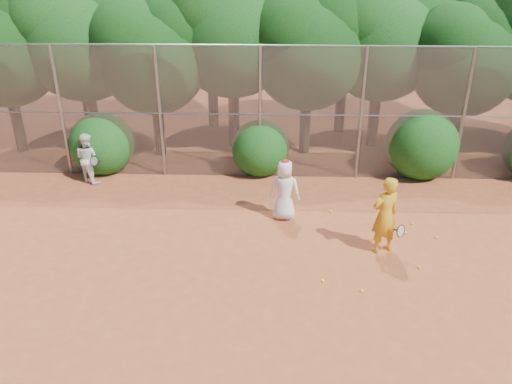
{
  "coord_description": "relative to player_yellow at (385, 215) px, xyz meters",
  "views": [
    {
      "loc": [
        -0.63,
        -8.4,
        6.29
      ],
      "look_at": [
        -1.0,
        2.5,
        1.1
      ],
      "focal_mm": 35.0,
      "sensor_mm": 36.0,
      "label": 1
    }
  ],
  "objects": [
    {
      "name": "ball_4",
      "position": [
        -0.7,
        -1.63,
        -0.9
      ],
      "size": [
        0.07,
        0.07,
        0.07
      ],
      "primitive_type": "sphere",
      "color": "#DBEE2B",
      "rests_on": "ground"
    },
    {
      "name": "bush_1",
      "position": [
        -2.96,
        4.6,
        -0.04
      ],
      "size": [
        1.8,
        1.8,
        1.8
      ],
      "primitive_type": "sphere",
      "color": "#114713",
      "rests_on": "ground"
    },
    {
      "name": "tree_4",
      "position": [
        -1.41,
        6.53,
        2.82
      ],
      "size": [
        4.19,
        3.64,
        5.73
      ],
      "color": "black",
      "rests_on": "ground"
    },
    {
      "name": "ground",
      "position": [
        -1.96,
        -1.7,
        -0.94
      ],
      "size": [
        80.0,
        80.0,
        0.0
      ],
      "primitive_type": "plane",
      "color": "#A54A25",
      "rests_on": "ground"
    },
    {
      "name": "tree_3",
      "position": [
        -3.9,
        7.14,
        3.46
      ],
      "size": [
        4.89,
        4.26,
        6.7
      ],
      "color": "black",
      "rests_on": "ground"
    },
    {
      "name": "tree_9",
      "position": [
        -9.9,
        9.14,
        3.4
      ],
      "size": [
        4.83,
        4.2,
        6.62
      ],
      "color": "black",
      "rests_on": "ground"
    },
    {
      "name": "tree_10",
      "position": [
        -4.9,
        9.34,
        3.69
      ],
      "size": [
        5.15,
        4.48,
        7.06
      ],
      "color": "black",
      "rests_on": "ground"
    },
    {
      "name": "bush_0",
      "position": [
        -7.96,
        4.6,
        0.06
      ],
      "size": [
        2.0,
        2.0,
        2.0
      ],
      "primitive_type": "sphere",
      "color": "#114713",
      "rests_on": "ground"
    },
    {
      "name": "ball_5",
      "position": [
        1.05,
        1.29,
        -0.9
      ],
      "size": [
        0.07,
        0.07,
        0.07
      ],
      "primitive_type": "sphere",
      "color": "#DBEE2B",
      "rests_on": "ground"
    },
    {
      "name": "ball_3",
      "position": [
        0.71,
        -0.72,
        -0.9
      ],
      "size": [
        0.07,
        0.07,
        0.07
      ],
      "primitive_type": "sphere",
      "color": "#DBEE2B",
      "rests_on": "ground"
    },
    {
      "name": "tree_2",
      "position": [
        -6.41,
        6.13,
        2.65
      ],
      "size": [
        3.99,
        3.47,
        5.47
      ],
      "color": "black",
      "rests_on": "ground"
    },
    {
      "name": "fence_back",
      "position": [
        -2.08,
        4.3,
        1.11
      ],
      "size": [
        20.05,
        0.09,
        4.03
      ],
      "color": "gray",
      "rests_on": "ground"
    },
    {
      "name": "player_teen",
      "position": [
        -2.25,
        1.55,
        -0.12
      ],
      "size": [
        0.88,
        0.66,
        1.65
      ],
      "rotation": [
        0.0,
        0.0,
        2.95
      ],
      "color": "white",
      "rests_on": "ground"
    },
    {
      "name": "ball_1",
      "position": [
        0.76,
        0.8,
        -0.9
      ],
      "size": [
        0.07,
        0.07,
        0.07
      ],
      "primitive_type": "sphere",
      "color": "#DBEE2B",
      "rests_on": "ground"
    },
    {
      "name": "player_yellow",
      "position": [
        0.0,
        0.0,
        0.0
      ],
      "size": [
        0.9,
        0.69,
        1.88
      ],
      "rotation": [
        0.0,
        0.0,
        3.56
      ],
      "color": "gold",
      "rests_on": "ground"
    },
    {
      "name": "ball_0",
      "position": [
        1.47,
        0.59,
        -0.9
      ],
      "size": [
        0.07,
        0.07,
        0.07
      ],
      "primitive_type": "sphere",
      "color": "#DBEE2B",
      "rests_on": "ground"
    },
    {
      "name": "tree_1",
      "position": [
        -8.9,
        6.84,
        3.22
      ],
      "size": [
        4.64,
        4.03,
        6.35
      ],
      "color": "black",
      "rests_on": "ground"
    },
    {
      "name": "ball_2",
      "position": [
        -1.48,
        -1.31,
        -0.9
      ],
      "size": [
        0.07,
        0.07,
        0.07
      ],
      "primitive_type": "sphere",
      "color": "#DBEE2B",
      "rests_on": "ground"
    },
    {
      "name": "tree_0",
      "position": [
        -11.41,
        6.34,
        2.99
      ],
      "size": [
        4.38,
        3.81,
        6.0
      ],
      "color": "black",
      "rests_on": "ground"
    },
    {
      "name": "tree_12",
      "position": [
        4.6,
        9.54,
        3.57
      ],
      "size": [
        5.02,
        4.37,
        6.88
      ],
      "color": "black",
      "rests_on": "ground"
    },
    {
      "name": "tree_11",
      "position": [
        0.1,
        8.94,
        3.22
      ],
      "size": [
        4.64,
        4.03,
        6.35
      ],
      "color": "black",
      "rests_on": "ground"
    },
    {
      "name": "player_white",
      "position": [
        -8.13,
        3.7,
        -0.17
      ],
      "size": [
        0.94,
        0.87,
        1.54
      ],
      "rotation": [
        0.0,
        0.0,
        2.64
      ],
      "color": "white",
      "rests_on": "ground"
    },
    {
      "name": "tree_6",
      "position": [
        3.59,
        6.33,
        2.53
      ],
      "size": [
        3.86,
        3.36,
        5.29
      ],
      "color": "black",
      "rests_on": "ground"
    },
    {
      "name": "bush_2",
      "position": [
        2.04,
        4.6,
        0.16
      ],
      "size": [
        2.2,
        2.2,
        2.2
      ],
      "primitive_type": "sphere",
      "color": "#114713",
      "rests_on": "ground"
    },
    {
      "name": "ball_6",
      "position": [
        -0.98,
        1.88,
        -0.9
      ],
      "size": [
        0.07,
        0.07,
        0.07
      ],
      "primitive_type": "sphere",
      "color": "#DBEE2B",
      "rests_on": "ground"
    },
    {
      "name": "tree_5",
      "position": [
        1.09,
        7.34,
        3.11
      ],
      "size": [
        4.51,
        3.92,
        6.17
      ],
      "color": "black",
      "rests_on": "ground"
    }
  ]
}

